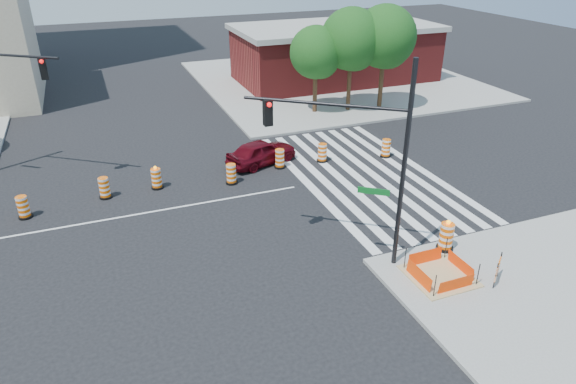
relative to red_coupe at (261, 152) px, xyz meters
name	(u,v)px	position (x,y,z in m)	size (l,w,h in m)	color
ground	(150,212)	(-6.46, -3.37, -0.68)	(120.00, 120.00, 0.00)	black
sidewalk_ne	(334,80)	(11.54, 14.63, -0.60)	(22.00, 22.00, 0.15)	gray
crosswalk_east	(364,175)	(4.49, -3.37, -0.67)	(6.75, 13.50, 0.01)	silver
lane_centerline	(150,212)	(-6.46, -3.37, -0.67)	(14.00, 0.12, 0.01)	silver
excavation_pit	(439,275)	(2.54, -12.37, -0.45)	(2.20, 2.20, 0.90)	tan
brick_storefront	(335,53)	(11.54, 14.63, 1.64)	(16.50, 8.50, 4.60)	maroon
red_coupe	(261,152)	(0.00, 0.00, 0.00)	(1.60, 3.97, 1.35)	#510710
signal_pole_se	(359,146)	(0.22, -10.02, 4.01)	(4.69, 3.59, 7.64)	black
pit_drum	(446,237)	(3.84, -10.93, 0.01)	(0.66, 0.66, 1.30)	black
barricade	(498,269)	(4.19, -13.37, 0.04)	(0.71, 0.59, 1.04)	#F65F05
tree_north_c	(316,55)	(6.33, 7.03, 3.33)	(3.51, 3.51, 5.97)	#382314
tree_north_d	(352,43)	(8.71, 6.59, 4.06)	(4.15, 4.15, 7.06)	#382314
tree_north_e	(385,40)	(10.96, 6.09, 4.16)	(4.23, 4.23, 7.20)	#382314
median_drum_2	(23,208)	(-11.65, -1.83, -0.20)	(0.60, 0.60, 1.02)	black
median_drum_3	(105,189)	(-8.21, -1.14, -0.20)	(0.60, 0.60, 1.02)	black
median_drum_4	(157,179)	(-5.77, -0.98, -0.19)	(0.60, 0.60, 1.18)	black
median_drum_5	(231,175)	(-2.21, -1.80, -0.20)	(0.60, 0.60, 1.02)	black
median_drum_6	(280,159)	(0.73, -0.85, -0.20)	(0.60, 0.60, 1.02)	black
median_drum_7	(322,153)	(3.19, -0.94, -0.20)	(0.60, 0.60, 1.02)	black
median_drum_8	(386,149)	(6.80, -1.64, -0.20)	(0.60, 0.60, 1.02)	black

